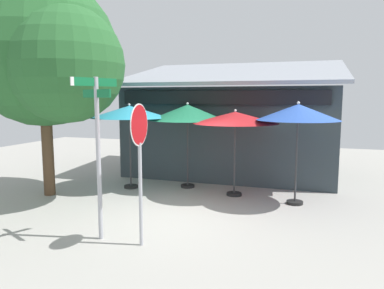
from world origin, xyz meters
name	(u,v)px	position (x,y,z in m)	size (l,w,h in m)	color
ground_plane	(173,216)	(0.00, 0.00, -0.05)	(28.00, 28.00, 0.10)	#9E9B93
cafe_building	(234,128)	(0.31, 5.66, 1.71)	(7.85, 5.25, 4.39)	#333D42
street_sign_post	(98,141)	(-0.84, -1.91, 2.01)	(0.87, 0.92, 3.27)	#A8AAB2
stop_sign	(140,147)	(0.09, -1.94, 1.94)	(0.07, 0.80, 2.76)	#A8AAB2
patio_umbrella_teal_left	(129,112)	(-2.25, 2.06, 2.41)	(2.44, 2.44, 2.69)	black
patio_umbrella_forest_green_center	(188,113)	(-0.56, 2.71, 2.39)	(2.47, 2.47, 2.72)	black
patio_umbrella_crimson_right	(235,118)	(1.07, 2.21, 2.28)	(2.50, 2.50, 2.53)	black
patio_umbrella_royal_blue_far_right	(298,113)	(2.81, 1.88, 2.46)	(2.18, 2.18, 2.77)	black
shade_tree	(49,56)	(-3.83, 0.42, 4.02)	(4.80, 4.21, 6.25)	brown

